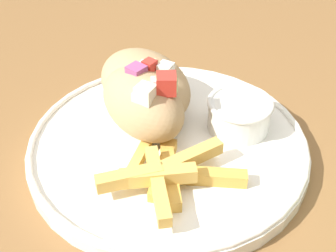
% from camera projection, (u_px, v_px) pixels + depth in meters
% --- Properties ---
extents(table, '(1.11, 1.11, 0.77)m').
position_uv_depth(table, '(190.00, 216.00, 0.52)').
color(table, brown).
rests_on(table, ground_plane).
extents(plate, '(0.27, 0.27, 0.02)m').
position_uv_depth(plate, '(168.00, 145.00, 0.46)').
color(plate, white).
rests_on(plate, table).
extents(pita_sandwich_near, '(0.11, 0.08, 0.07)m').
position_uv_depth(pita_sandwich_near, '(143.00, 103.00, 0.45)').
color(pita_sandwich_near, tan).
rests_on(pita_sandwich_near, plate).
extents(pita_sandwich_far, '(0.13, 0.11, 0.07)m').
position_uv_depth(pita_sandwich_far, '(145.00, 84.00, 0.48)').
color(pita_sandwich_far, tan).
rests_on(pita_sandwich_far, plate).
extents(fries_pile, '(0.11, 0.12, 0.02)m').
position_uv_depth(fries_pile, '(167.00, 173.00, 0.40)').
color(fries_pile, gold).
rests_on(fries_pile, plate).
extents(sauce_ramekin, '(0.07, 0.07, 0.03)m').
position_uv_depth(sauce_ramekin, '(239.00, 113.00, 0.46)').
color(sauce_ramekin, white).
rests_on(sauce_ramekin, plate).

